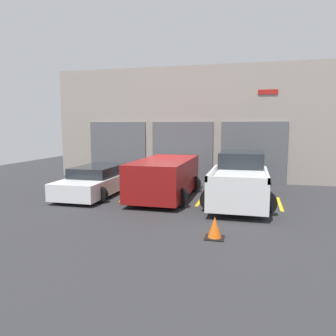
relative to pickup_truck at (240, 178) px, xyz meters
The scene contains 10 objects.
ground_plane 3.11m from the pickup_truck, 161.46° to the left, with size 28.00×28.00×0.00m, color #2D2D30.
shophouse_building 5.48m from the pickup_truck, 123.90° to the left, with size 14.13×0.68×5.73m.
pickup_truck is the anchor object (origin of this frame).
sedan_white 5.69m from the pickup_truck, behind, with size 2.12×4.59×1.16m.
sedan_side 2.85m from the pickup_truck, behind, with size 2.38×4.42×1.49m.
parking_stripe_far_left 7.15m from the pickup_truck, behind, with size 0.12×2.20×0.01m, color gold.
parking_stripe_left 4.35m from the pickup_truck, behind, with size 0.12×2.20×0.01m, color gold.
parking_stripe_centre 1.66m from the pickup_truck, 168.63° to the right, with size 0.12×2.20×0.01m, color gold.
parking_stripe_right 1.66m from the pickup_truck, 11.37° to the right, with size 0.12×2.20×0.01m, color gold.
traffic_cone 4.55m from the pickup_truck, 95.68° to the right, with size 0.47×0.47×0.55m.
Camera 1 is at (3.20, -13.32, 2.76)m, focal length 35.00 mm.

